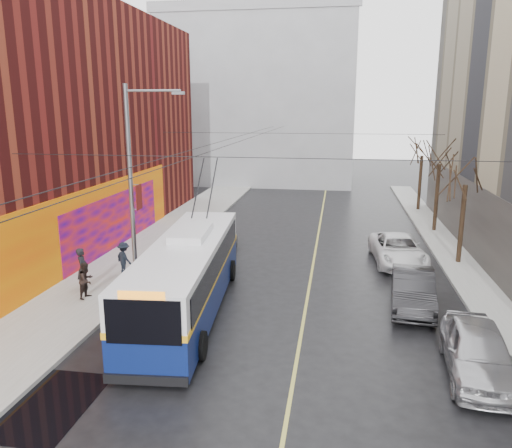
{
  "coord_description": "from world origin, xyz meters",
  "views": [
    {
      "loc": [
        2.59,
        -10.37,
        8.03
      ],
      "look_at": [
        -1.07,
        11.9,
        2.74
      ],
      "focal_mm": 35.0,
      "sensor_mm": 36.0,
      "label": 1
    }
  ],
  "objects_px": {
    "streetlight_pole": "(134,182)",
    "parked_car_a": "(478,351)",
    "parked_car_c": "(398,250)",
    "pedestrian_b": "(86,280)",
    "following_car": "(219,240)",
    "tree_mid": "(440,152)",
    "parked_car_b": "(413,290)",
    "trolleybus": "(187,274)",
    "pedestrian_c": "(124,258)",
    "tree_far": "(423,146)",
    "pedestrian_a": "(83,269)",
    "tree_near": "(467,170)"
  },
  "relations": [
    {
      "from": "tree_near",
      "to": "tree_mid",
      "type": "bearing_deg",
      "value": 90.0
    },
    {
      "from": "parked_car_c",
      "to": "pedestrian_b",
      "type": "bearing_deg",
      "value": -155.63
    },
    {
      "from": "trolleybus",
      "to": "pedestrian_b",
      "type": "relative_size",
      "value": 7.7
    },
    {
      "from": "trolleybus",
      "to": "pedestrian_c",
      "type": "xyz_separation_m",
      "value": [
        -4.28,
        3.56,
        -0.62
      ]
    },
    {
      "from": "tree_far",
      "to": "trolleybus",
      "type": "bearing_deg",
      "value": -118.64
    },
    {
      "from": "streetlight_pole",
      "to": "tree_far",
      "type": "xyz_separation_m",
      "value": [
        15.14,
        20.0,
        0.3
      ]
    },
    {
      "from": "parked_car_b",
      "to": "pedestrian_a",
      "type": "height_order",
      "value": "pedestrian_a"
    },
    {
      "from": "following_car",
      "to": "tree_mid",
      "type": "bearing_deg",
      "value": 24.51
    },
    {
      "from": "tree_mid",
      "to": "parked_car_c",
      "type": "relative_size",
      "value": 1.26
    },
    {
      "from": "tree_far",
      "to": "following_car",
      "type": "height_order",
      "value": "tree_far"
    },
    {
      "from": "following_car",
      "to": "pedestrian_b",
      "type": "xyz_separation_m",
      "value": [
        -3.83,
        -7.92,
        0.18
      ]
    },
    {
      "from": "tree_mid",
      "to": "pedestrian_a",
      "type": "relative_size",
      "value": 3.53
    },
    {
      "from": "parked_car_a",
      "to": "parked_car_b",
      "type": "relative_size",
      "value": 1.01
    },
    {
      "from": "tree_mid",
      "to": "parked_car_c",
      "type": "bearing_deg",
      "value": -113.27
    },
    {
      "from": "tree_near",
      "to": "tree_mid",
      "type": "relative_size",
      "value": 0.96
    },
    {
      "from": "pedestrian_c",
      "to": "tree_far",
      "type": "bearing_deg",
      "value": -99.46
    },
    {
      "from": "pedestrian_b",
      "to": "tree_far",
      "type": "bearing_deg",
      "value": -27.97
    },
    {
      "from": "tree_mid",
      "to": "following_car",
      "type": "bearing_deg",
      "value": -151.55
    },
    {
      "from": "trolleybus",
      "to": "following_car",
      "type": "height_order",
      "value": "trolleybus"
    },
    {
      "from": "streetlight_pole",
      "to": "pedestrian_b",
      "type": "xyz_separation_m",
      "value": [
        -1.56,
        -1.89,
        -3.92
      ]
    },
    {
      "from": "tree_mid",
      "to": "tree_far",
      "type": "height_order",
      "value": "tree_mid"
    },
    {
      "from": "parked_car_b",
      "to": "pedestrian_b",
      "type": "distance_m",
      "value": 13.58
    },
    {
      "from": "parked_car_b",
      "to": "pedestrian_b",
      "type": "xyz_separation_m",
      "value": [
        -13.49,
        -1.5,
        0.15
      ]
    },
    {
      "from": "trolleybus",
      "to": "parked_car_a",
      "type": "distance_m",
      "value": 10.71
    },
    {
      "from": "tree_far",
      "to": "parked_car_c",
      "type": "relative_size",
      "value": 1.24
    },
    {
      "from": "trolleybus",
      "to": "pedestrian_c",
      "type": "bearing_deg",
      "value": 135.49
    },
    {
      "from": "tree_near",
      "to": "parked_car_c",
      "type": "height_order",
      "value": "tree_near"
    },
    {
      "from": "streetlight_pole",
      "to": "following_car",
      "type": "distance_m",
      "value": 7.63
    },
    {
      "from": "tree_far",
      "to": "pedestrian_a",
      "type": "distance_m",
      "value": 27.52
    },
    {
      "from": "parked_car_b",
      "to": "pedestrian_a",
      "type": "xyz_separation_m",
      "value": [
        -14.13,
        -0.59,
        0.32
      ]
    },
    {
      "from": "streetlight_pole",
      "to": "parked_car_b",
      "type": "height_order",
      "value": "streetlight_pole"
    },
    {
      "from": "tree_mid",
      "to": "following_car",
      "type": "xyz_separation_m",
      "value": [
        -12.87,
        -6.97,
        -4.5
      ]
    },
    {
      "from": "following_car",
      "to": "parked_car_c",
      "type": "bearing_deg",
      "value": -5.91
    },
    {
      "from": "tree_far",
      "to": "pedestrian_c",
      "type": "bearing_deg",
      "value": -131.32
    },
    {
      "from": "parked_car_c",
      "to": "pedestrian_a",
      "type": "distance_m",
      "value": 15.69
    },
    {
      "from": "streetlight_pole",
      "to": "tree_near",
      "type": "distance_m",
      "value": 16.28
    },
    {
      "from": "tree_near",
      "to": "pedestrian_c",
      "type": "relative_size",
      "value": 4.06
    },
    {
      "from": "streetlight_pole",
      "to": "pedestrian_a",
      "type": "bearing_deg",
      "value": -155.89
    },
    {
      "from": "parked_car_c",
      "to": "pedestrian_b",
      "type": "height_order",
      "value": "pedestrian_b"
    },
    {
      "from": "parked_car_b",
      "to": "pedestrian_b",
      "type": "height_order",
      "value": "pedestrian_b"
    },
    {
      "from": "pedestrian_a",
      "to": "tree_far",
      "type": "bearing_deg",
      "value": -55.22
    },
    {
      "from": "parked_car_b",
      "to": "pedestrian_c",
      "type": "distance_m",
      "value": 13.34
    },
    {
      "from": "tree_mid",
      "to": "pedestrian_b",
      "type": "relative_size",
      "value": 4.3
    },
    {
      "from": "streetlight_pole",
      "to": "parked_car_a",
      "type": "bearing_deg",
      "value": -23.06
    },
    {
      "from": "tree_far",
      "to": "parked_car_b",
      "type": "height_order",
      "value": "tree_far"
    },
    {
      "from": "parked_car_a",
      "to": "parked_car_c",
      "type": "xyz_separation_m",
      "value": [
        -1.14,
        11.29,
        -0.07
      ]
    },
    {
      "from": "trolleybus",
      "to": "pedestrian_b",
      "type": "bearing_deg",
      "value": 170.78
    },
    {
      "from": "trolleybus",
      "to": "pedestrian_a",
      "type": "relative_size",
      "value": 6.32
    },
    {
      "from": "tree_far",
      "to": "trolleybus",
      "type": "distance_m",
      "value": 25.61
    },
    {
      "from": "parked_car_a",
      "to": "pedestrian_b",
      "type": "xyz_separation_m",
      "value": [
        -14.69,
        3.7,
        0.12
      ]
    }
  ]
}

